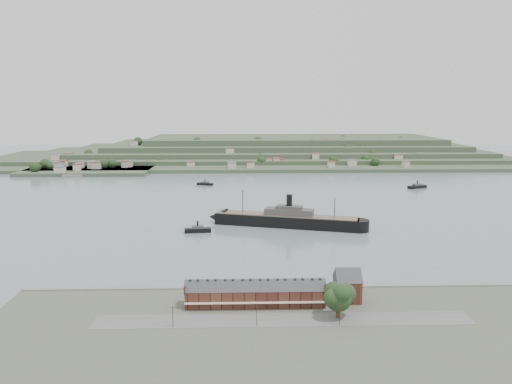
{
  "coord_description": "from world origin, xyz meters",
  "views": [
    {
      "loc": [
        -15.1,
        -355.22,
        80.87
      ],
      "look_at": [
        -4.04,
        30.0,
        12.81
      ],
      "focal_mm": 35.0,
      "sensor_mm": 36.0,
      "label": 1
    }
  ],
  "objects_px": {
    "gabled_building": "(347,286)",
    "tugboat": "(198,230)",
    "terrace_row": "(255,294)",
    "fig_tree": "(339,296)",
    "steamship": "(282,219)"
  },
  "relations": [
    {
      "from": "gabled_building",
      "to": "tugboat",
      "type": "bearing_deg",
      "value": 120.79
    },
    {
      "from": "tugboat",
      "to": "fig_tree",
      "type": "bearing_deg",
      "value": -64.74
    },
    {
      "from": "terrace_row",
      "to": "fig_tree",
      "type": "distance_m",
      "value": 33.75
    },
    {
      "from": "terrace_row",
      "to": "gabled_building",
      "type": "bearing_deg",
      "value": 6.12
    },
    {
      "from": "steamship",
      "to": "tugboat",
      "type": "height_order",
      "value": "steamship"
    },
    {
      "from": "gabled_building",
      "to": "steamship",
      "type": "distance_m",
      "value": 134.41
    },
    {
      "from": "terrace_row",
      "to": "steamship",
      "type": "height_order",
      "value": "steamship"
    },
    {
      "from": "fig_tree",
      "to": "tugboat",
      "type": "bearing_deg",
      "value": 115.26
    },
    {
      "from": "terrace_row",
      "to": "fig_tree",
      "type": "bearing_deg",
      "value": -23.07
    },
    {
      "from": "steamship",
      "to": "fig_tree",
      "type": "height_order",
      "value": "steamship"
    },
    {
      "from": "terrace_row",
      "to": "gabled_building",
      "type": "relative_size",
      "value": 3.95
    },
    {
      "from": "terrace_row",
      "to": "fig_tree",
      "type": "xyz_separation_m",
      "value": [
        30.85,
        -13.14,
        3.84
      ]
    },
    {
      "from": "gabled_building",
      "to": "fig_tree",
      "type": "distance_m",
      "value": 18.57
    },
    {
      "from": "gabled_building",
      "to": "fig_tree",
      "type": "relative_size",
      "value": 0.99
    },
    {
      "from": "gabled_building",
      "to": "tugboat",
      "type": "distance_m",
      "value": 138.77
    }
  ]
}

